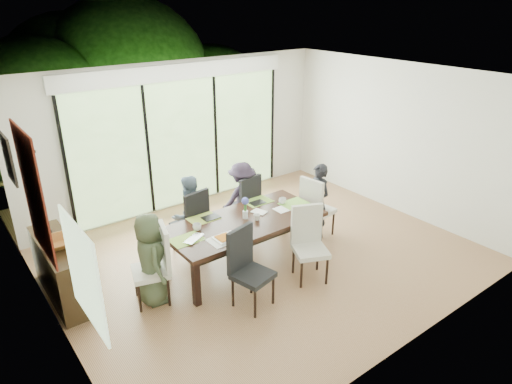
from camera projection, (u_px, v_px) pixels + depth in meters
floor at (266, 257)px, 7.05m from camera, size 6.00×5.00×0.01m
ceiling at (267, 79)px, 5.98m from camera, size 6.00×5.00×0.01m
wall_back at (182, 136)px, 8.35m from camera, size 6.00×0.02×2.70m
wall_front at (418, 245)px, 4.68m from camera, size 6.00×0.02×2.70m
wall_left at (45, 237)px, 4.85m from camera, size 0.02×5.00×2.70m
wall_right at (398, 138)px, 8.19m from camera, size 0.02×5.00×2.70m
glass_doors at (183, 144)px, 8.38m from camera, size 4.20×0.02×2.30m
blinds_header at (179, 72)px, 7.86m from camera, size 4.40×0.06×0.28m
mullion_a at (66, 168)px, 7.21m from camera, size 0.05×0.04×2.30m
mullion_b at (148, 151)px, 7.99m from camera, size 0.05×0.04×2.30m
mullion_c at (216, 138)px, 8.76m from camera, size 0.05×0.04×2.30m
mullion_d at (272, 126)px, 9.54m from camera, size 0.05×0.04×2.30m
side_window at (84, 274)px, 3.93m from camera, size 0.02×0.90×1.00m
deck at (165, 191)px, 9.56m from camera, size 6.00×1.80×0.10m
rail_top at (146, 154)px, 9.91m from camera, size 6.00×0.08×0.06m
foliage_left at (39, 117)px, 9.29m from camera, size 3.20×3.20×3.20m
foliage_mid at (128, 83)px, 10.80m from camera, size 4.00×4.00×4.00m
foliage_right at (211, 102)px, 11.43m from camera, size 2.80×2.80×2.80m
foliage_far at (77, 91)px, 10.83m from camera, size 3.60×3.60×3.60m
table_top at (245, 222)px, 6.59m from camera, size 2.33×1.07×0.06m
table_apron at (245, 227)px, 6.63m from camera, size 2.14×0.87×0.10m
table_leg_fl at (196, 283)px, 5.82m from camera, size 0.09×0.09×0.67m
table_leg_fr at (318, 234)px, 7.02m from camera, size 0.09×0.09×0.67m
table_leg_bl at (165, 255)px, 6.45m from camera, size 0.09×0.09×0.67m
table_leg_br at (282, 214)px, 7.65m from camera, size 0.09×0.09×0.67m
chair_left_end at (150, 266)px, 5.82m from camera, size 0.56×0.56×1.07m
chair_right_end at (319, 206)px, 7.49m from camera, size 0.51×0.51×1.07m
chair_far_left at (189, 220)px, 7.03m from camera, size 0.52×0.52×1.07m
chair_far_right at (242, 203)px, 7.58m from camera, size 0.50×0.50×1.07m
chair_near_left at (253, 270)px, 5.74m from camera, size 0.54×0.54×1.07m
chair_near_right at (311, 246)px, 6.30m from camera, size 0.59×0.59×1.07m
person_left_end at (150, 259)px, 5.80m from camera, size 0.45×0.64×1.25m
person_right_end at (318, 201)px, 7.44m from camera, size 0.43×0.62×1.25m
person_far_left at (189, 215)px, 6.98m from camera, size 0.65×0.47×1.25m
person_far_right at (242, 198)px, 7.53m from camera, size 0.60×0.39×1.25m
placemat_left at (187, 240)px, 6.05m from camera, size 0.43×0.31×0.01m
placemat_right at (294, 203)px, 7.10m from camera, size 0.43×0.31×0.01m
placemat_far_l at (203, 219)px, 6.62m from camera, size 0.43×0.31×0.01m
placemat_far_r at (258, 201)px, 7.18m from camera, size 0.43×0.31×0.01m
placemat_paper at (224, 239)px, 6.05m from camera, size 0.43×0.31×0.01m
tablet_far_l at (211, 217)px, 6.64m from camera, size 0.25×0.17×0.01m
tablet_far_r at (257, 203)px, 7.11m from camera, size 0.23×0.17×0.01m
papers at (284, 209)px, 6.93m from camera, size 0.29×0.21×0.00m
platter_base at (224, 238)px, 6.05m from camera, size 0.25×0.25×0.02m
platter_snacks at (224, 237)px, 6.04m from camera, size 0.19×0.19×0.01m
vase at (245, 214)px, 6.62m from camera, size 0.08×0.08×0.12m
hyacinth_stems at (245, 207)px, 6.57m from camera, size 0.04×0.04×0.16m
hyacinth_blooms at (245, 201)px, 6.54m from camera, size 0.11×0.11×0.11m
laptop at (197, 240)px, 6.03m from camera, size 0.38×0.33×0.03m
cup_a at (197, 227)px, 6.28m from camera, size 0.17×0.17×0.09m
cup_b at (257, 217)px, 6.57m from camera, size 0.14×0.14×0.09m
cup_c at (282, 201)px, 7.08m from camera, size 0.13×0.13×0.09m
book at (256, 214)px, 6.75m from camera, size 0.22×0.26×0.02m
sideboard at (61, 270)px, 5.98m from camera, size 0.40×1.43×0.80m
bowl at (58, 243)px, 5.73m from camera, size 0.42×0.42×0.10m
candlestick_base at (48, 232)px, 6.07m from camera, size 0.09×0.09×0.04m
candlestick_shaft at (40, 193)px, 5.85m from camera, size 0.02×0.02×1.11m
candlestick_pan at (32, 152)px, 5.63m from camera, size 0.09×0.09×0.03m
candle at (31, 148)px, 5.61m from camera, size 0.03×0.03×0.09m
tapestry at (33, 194)px, 5.02m from camera, size 0.02×1.00×1.50m
art_frame at (8, 159)px, 5.95m from camera, size 0.03×0.55×0.65m
art_canvas at (10, 158)px, 5.97m from camera, size 0.01×0.45×0.55m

